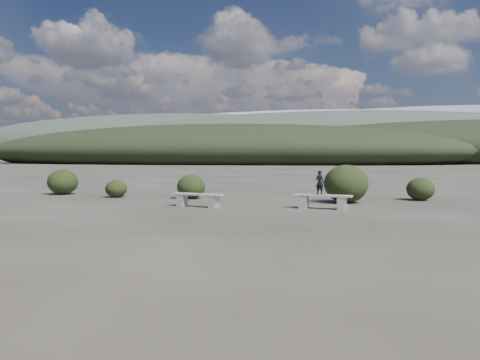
# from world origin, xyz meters

# --- Properties ---
(ground) EXTENTS (1200.00, 1200.00, 0.00)m
(ground) POSITION_xyz_m (0.00, 0.00, 0.00)
(ground) COLOR #2D2823
(ground) RESTS_ON ground
(bench_left) EXTENTS (2.00, 0.81, 0.49)m
(bench_left) POSITION_xyz_m (-1.26, 5.52, 0.30)
(bench_left) COLOR slate
(bench_left) RESTS_ON ground
(bench_right) EXTENTS (2.04, 0.77, 0.50)m
(bench_right) POSITION_xyz_m (3.14, 5.83, 0.30)
(bench_right) COLOR slate
(bench_right) RESTS_ON ground
(seated_person) EXTENTS (0.36, 0.30, 0.84)m
(seated_person) POSITION_xyz_m (3.04, 5.85, 0.92)
(seated_person) COLOR black
(seated_person) RESTS_ON bench_right
(shrub_a) EXTENTS (0.95, 0.95, 0.78)m
(shrub_a) POSITION_xyz_m (-5.93, 8.42, 0.39)
(shrub_a) COLOR black
(shrub_a) RESTS_ON ground
(shrub_b) EXTENTS (1.20, 1.20, 1.03)m
(shrub_b) POSITION_xyz_m (-2.50, 8.51, 0.51)
(shrub_b) COLOR black
(shrub_b) RESTS_ON ground
(shrub_d) EXTENTS (1.71, 1.71, 1.49)m
(shrub_d) POSITION_xyz_m (3.94, 8.19, 0.75)
(shrub_d) COLOR black
(shrub_d) RESTS_ON ground
(shrub_e) EXTENTS (1.13, 1.13, 0.94)m
(shrub_e) POSITION_xyz_m (6.94, 9.87, 0.47)
(shrub_e) COLOR black
(shrub_e) RESTS_ON ground
(shrub_f) EXTENTS (1.40, 1.40, 1.19)m
(shrub_f) POSITION_xyz_m (-9.16, 9.34, 0.59)
(shrub_f) COLOR black
(shrub_f) RESTS_ON ground
(mountain_ridges) EXTENTS (500.00, 400.00, 56.00)m
(mountain_ridges) POSITION_xyz_m (-7.48, 339.06, 10.84)
(mountain_ridges) COLOR black
(mountain_ridges) RESTS_ON ground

